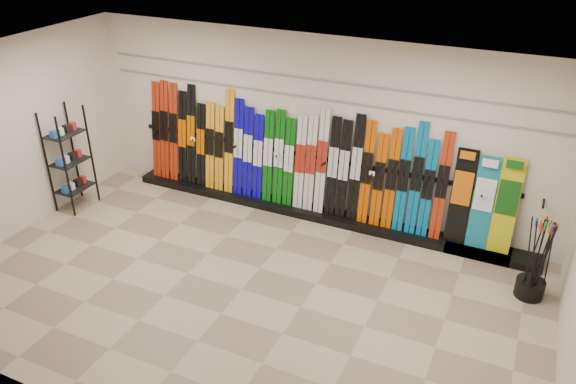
% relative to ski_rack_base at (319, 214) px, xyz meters
% --- Properties ---
extents(floor, '(8.00, 8.00, 0.00)m').
position_rel_ski_rack_base_xyz_m(floor, '(-0.22, -2.28, -0.06)').
color(floor, gray).
rests_on(floor, ground).
extents(back_wall, '(8.00, 0.00, 8.00)m').
position_rel_ski_rack_base_xyz_m(back_wall, '(-0.22, 0.22, 1.44)').
color(back_wall, beige).
rests_on(back_wall, floor).
extents(left_wall, '(0.00, 5.00, 5.00)m').
position_rel_ski_rack_base_xyz_m(left_wall, '(-4.22, -2.28, 1.44)').
color(left_wall, beige).
rests_on(left_wall, floor).
extents(ceiling, '(8.00, 8.00, 0.00)m').
position_rel_ski_rack_base_xyz_m(ceiling, '(-0.22, -2.28, 2.94)').
color(ceiling, silver).
rests_on(ceiling, back_wall).
extents(ski_rack_base, '(8.00, 0.40, 0.12)m').
position_rel_ski_rack_base_xyz_m(ski_rack_base, '(0.00, 0.00, 0.00)').
color(ski_rack_base, black).
rests_on(ski_rack_base, floor).
extents(skis, '(5.37, 0.27, 1.83)m').
position_rel_ski_rack_base_xyz_m(skis, '(-0.69, 0.07, 0.89)').
color(skis, '#A9260D').
rests_on(skis, ski_rack_base).
extents(snowboards, '(0.95, 0.23, 1.48)m').
position_rel_ski_rack_base_xyz_m(snowboards, '(2.55, 0.07, 0.78)').
color(snowboards, black).
rests_on(snowboards, ski_rack_base).
extents(accessory_rack, '(0.40, 0.60, 1.78)m').
position_rel_ski_rack_base_xyz_m(accessory_rack, '(-3.97, -1.40, 0.83)').
color(accessory_rack, black).
rests_on(accessory_rack, floor).
extents(pole_bin, '(0.38, 0.38, 0.25)m').
position_rel_ski_rack_base_xyz_m(pole_bin, '(3.38, -0.75, 0.07)').
color(pole_bin, black).
rests_on(pole_bin, floor).
extents(ski_poles, '(0.36, 0.29, 1.18)m').
position_rel_ski_rack_base_xyz_m(ski_poles, '(3.40, -0.80, 0.55)').
color(ski_poles, black).
rests_on(ski_poles, pole_bin).
extents(slatwall_rail_0, '(7.60, 0.02, 0.03)m').
position_rel_ski_rack_base_xyz_m(slatwall_rail_0, '(-0.22, 0.20, 1.94)').
color(slatwall_rail_0, gray).
rests_on(slatwall_rail_0, back_wall).
extents(slatwall_rail_1, '(7.60, 0.02, 0.03)m').
position_rel_ski_rack_base_xyz_m(slatwall_rail_1, '(-0.22, 0.20, 2.24)').
color(slatwall_rail_1, gray).
rests_on(slatwall_rail_1, back_wall).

